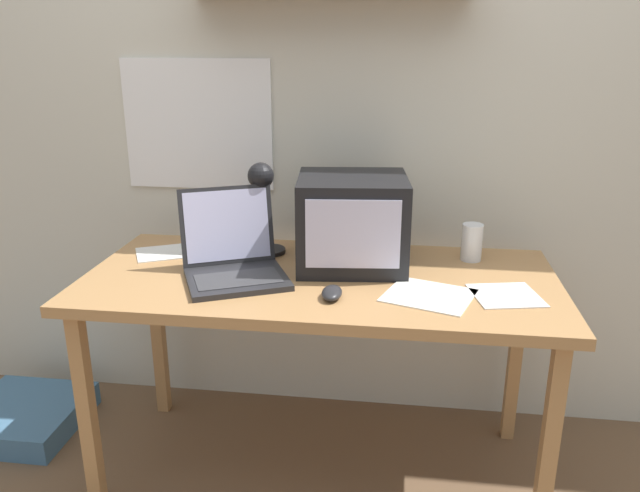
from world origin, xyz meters
TOP-DOWN VIEW (x-y plane):
  - ground_plane at (0.00, 0.00)m, footprint 12.00×12.00m
  - back_wall at (-0.00, 0.49)m, footprint 5.60×0.24m
  - corner_desk at (0.00, 0.00)m, footprint 1.51×0.71m
  - crt_monitor at (0.09, 0.12)m, footprint 0.39×0.37m
  - laptop at (-0.28, -0.03)m, footprint 0.41×0.41m
  - desk_lamp at (-0.22, 0.16)m, footprint 0.12×0.16m
  - juice_glass at (0.50, 0.22)m, footprint 0.07×0.07m
  - computer_mouse at (0.06, -0.18)m, footprint 0.06×0.11m
  - loose_paper_near_laptop at (0.57, -0.09)m, footprint 0.23×0.22m
  - loose_paper_near_monitor at (0.34, -0.13)m, footprint 0.30×0.28m
  - open_notebook at (-0.56, 0.15)m, footprint 0.28×0.25m
  - floor_cushion at (-1.20, 0.09)m, footprint 0.43×0.43m

SIDE VIEW (x-z plane):
  - ground_plane at x=0.00m, z-range 0.00..0.00m
  - floor_cushion at x=-1.20m, z-range 0.00..0.10m
  - corner_desk at x=0.00m, z-range 0.31..1.05m
  - loose_paper_near_laptop at x=0.57m, z-range 0.74..0.75m
  - loose_paper_near_monitor at x=0.34m, z-range 0.74..0.75m
  - open_notebook at x=-0.56m, z-range 0.74..0.75m
  - computer_mouse at x=0.06m, z-range 0.74..0.78m
  - juice_glass at x=0.50m, z-range 0.74..0.87m
  - laptop at x=-0.28m, z-range 0.68..0.95m
  - crt_monitor at x=0.09m, z-range 0.74..1.05m
  - desk_lamp at x=-0.22m, z-range 0.80..1.13m
  - back_wall at x=0.00m, z-range 0.01..2.61m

